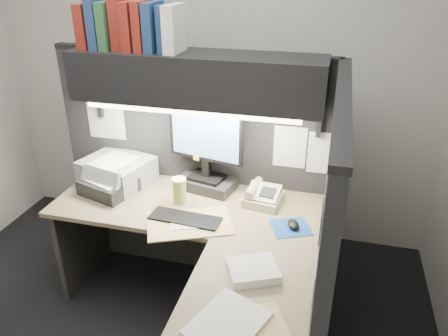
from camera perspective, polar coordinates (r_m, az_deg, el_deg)
The scene contains 20 objects.
wall_back at distance 3.45m, azimuth -1.70°, elevation 12.35°, with size 3.50×0.04×2.70m, color beige.
partition_back at distance 3.11m, azimuth -3.95°, elevation -0.03°, with size 1.90×0.06×1.60m, color black.
partition_right at distance 2.34m, azimuth 12.98°, elevation -10.47°, with size 0.06×1.50×1.60m, color black.
desk at distance 2.48m, azimuth -1.62°, elevation -17.86°, with size 1.70×1.53×0.73m.
overhead_shelf at distance 2.68m, azimuth -3.67°, elevation 11.64°, with size 1.55×0.34×0.30m, color black.
task_light_tube at distance 2.60m, azimuth -4.52°, elevation 7.26°, with size 0.04×0.04×1.32m, color white.
monitor at distance 2.89m, azimuth -2.34°, elevation 1.25°, with size 0.52×0.30×0.56m.
keyboard at distance 2.65m, azimuth -5.10°, elevation -6.63°, with size 0.43×0.14×0.02m, color black.
mousepad at distance 2.60m, azimuth 8.69°, elevation -7.69°, with size 0.22×0.20×0.00m, color navy.
mouse at distance 2.59m, azimuth 9.03°, elevation -7.28°, with size 0.06×0.10×0.04m, color black.
telephone at distance 2.81m, azimuth 5.17°, elevation -3.73°, with size 0.22×0.23×0.09m, color #BEB692.
coffee_cup at distance 2.80m, azimuth -5.84°, elevation -3.05°, with size 0.09×0.09×0.16m, color #D1D354.
printer at distance 3.12m, azimuth -13.76°, elevation -0.36°, with size 0.43×0.37×0.17m, color #95979A.
notebook_stack at distance 3.01m, azimuth -14.83°, elevation -2.28°, with size 0.33×0.27×0.10m, color black.
open_folder at distance 2.61m, azimuth -4.56°, elevation -7.21°, with size 0.49×0.32×0.01m, color tan.
paper_stack_a at distance 2.23m, azimuth 3.81°, elevation -13.18°, with size 0.24×0.20×0.05m, color white.
paper_stack_b at distance 1.98m, azimuth 0.49°, elevation -19.74°, with size 0.26×0.33×0.03m, color white.
manila_stack at distance 1.97m, azimuth 4.86°, elevation -20.41°, with size 0.23×0.29×0.02m, color tan.
binder_row at distance 2.77m, azimuth -12.09°, elevation 17.72°, with size 0.63×0.25×0.30m.
pinned_papers at distance 2.59m, azimuth 1.58°, elevation 0.60°, with size 1.76×1.31×0.51m.
Camera 1 is at (0.94, -1.72, 2.16)m, focal length 35.00 mm.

